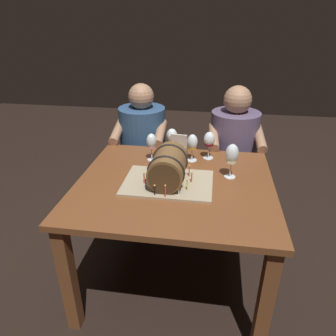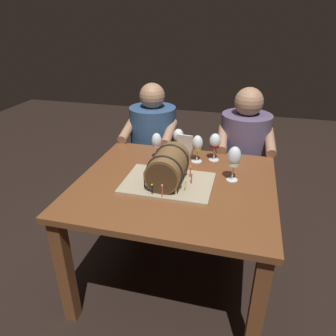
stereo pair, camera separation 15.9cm
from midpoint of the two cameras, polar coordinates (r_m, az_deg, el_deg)
The scene contains 11 objects.
ground_plane at distance 2.26m, azimuth -1.09°, elevation -19.20°, with size 8.00×8.00×0.00m, color black.
dining_table at distance 1.87m, azimuth -1.25°, elevation -5.66°, with size 1.13×1.01×0.74m.
barrel_cake at distance 1.75m, azimuth -2.59°, elevation -0.27°, with size 0.51×0.36×0.21m.
wine_glass_amber at distance 2.03m, azimuth 2.23°, elevation 4.47°, with size 0.07×0.07×0.18m.
wine_glass_empty at distance 2.14m, azimuth -1.43°, elevation 5.85°, with size 0.07×0.07×0.18m.
wine_glass_rose at distance 2.04m, azimuth -5.28°, elevation 4.65°, with size 0.07×0.07×0.19m.
wine_glass_red at distance 2.07m, azimuth 5.35°, elevation 5.01°, with size 0.07×0.07×0.19m.
wine_glass_white at distance 1.83m, azimuth 9.16°, elevation 2.26°, with size 0.08×0.08×0.21m.
menu_card at distance 2.11m, azimuth -0.09°, elevation 4.18°, with size 0.11×0.01×0.16m, color silver.
person_seated_left at distance 2.64m, azimuth -6.26°, elevation 2.22°, with size 0.41×0.49×1.14m.
person_seated_right at distance 2.56m, azimuth 9.81°, elevation 1.28°, with size 0.42×0.50×1.15m.
Camera 1 is at (0.20, -1.57, 1.62)m, focal length 33.39 mm.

